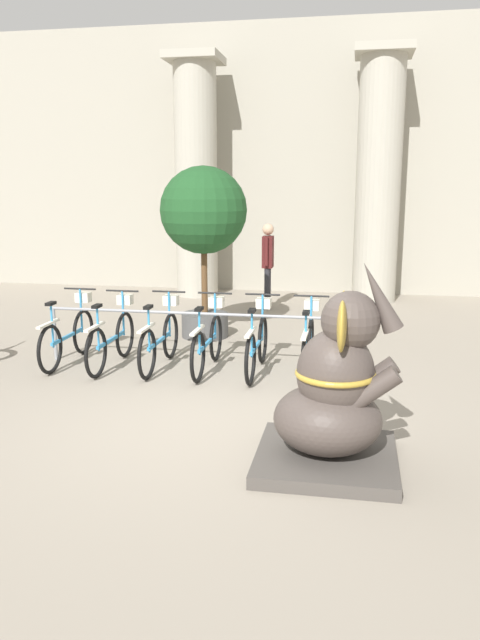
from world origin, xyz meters
name	(u,v)px	position (x,y,z in m)	size (l,w,h in m)	color
ground_plane	(200,421)	(0.00, 0.00, 0.00)	(60.00, 60.00, 0.00)	gray
building_facade	(290,161)	(0.00, 8.60, 3.00)	(20.00, 0.20, 6.00)	#A39E8E
column_left	(196,177)	(-1.96, 7.60, 2.62)	(1.16, 1.16, 5.16)	#ADA899
column_right	(379,177)	(1.96, 7.60, 2.62)	(1.16, 1.16, 5.16)	#ADA899
bike_rack	(185,323)	(-0.68, 1.95, 0.61)	(3.94, 0.05, 0.77)	gray
bicycle_0	(69,335)	(-2.35, 1.87, 0.40)	(0.48, 1.70, 0.99)	black
bicycle_1	(112,338)	(-1.68, 1.81, 0.40)	(0.48, 1.70, 0.99)	black
bicycle_2	(160,339)	(-1.02, 1.87, 0.40)	(0.48, 1.70, 0.99)	black
bicycle_3	(208,341)	(-0.35, 1.86, 0.40)	(0.48, 1.70, 0.99)	black
bicycle_4	(257,343)	(0.32, 1.87, 0.40)	(0.48, 1.70, 0.99)	black
bicycle_5	(308,345)	(0.98, 1.87, 0.40)	(0.48, 1.70, 0.99)	black
elephant_statue	(334,397)	(1.41, -0.80, 0.63)	(1.23, 1.23, 1.85)	#4C4742
person_pedestrian	(268,258)	(-0.17, 6.30, 1.02)	(0.23, 0.47, 1.71)	#28282D
potted_tree	(204,220)	(-0.84, 3.71, 1.90)	(1.38, 1.38, 2.75)	#4C4C4C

